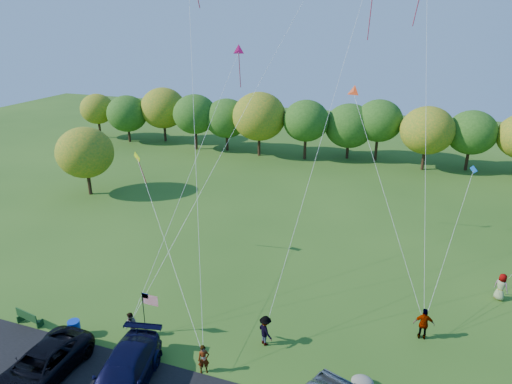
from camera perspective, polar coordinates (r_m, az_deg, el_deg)
ground at (r=25.78m, az=-5.35°, el=-20.42°), size 140.00×140.00×0.00m
treeline at (r=55.57m, az=12.20°, el=7.83°), size 76.41×27.63×8.21m
minivan_dark at (r=26.49m, az=-25.30°, el=-19.04°), size 2.59×5.60×1.56m
minivan_navy at (r=24.49m, az=-16.31°, el=-21.12°), size 3.60×6.36×1.74m
flyer_a at (r=24.76m, az=-6.56°, el=-20.07°), size 0.70×0.64×1.61m
flyer_b at (r=27.65m, az=-15.35°, el=-15.79°), size 0.93×0.84×1.58m
flyer_c at (r=26.22m, az=1.17°, el=-16.94°), size 1.32×1.24×1.79m
flyer_d at (r=28.18m, az=20.25°, el=-15.21°), size 1.17×0.58×1.93m
flyer_e at (r=33.59m, az=28.30°, el=-10.39°), size 1.07×1.00×1.83m
park_bench at (r=30.84m, az=-26.62°, el=-13.85°), size 1.77×0.57×0.98m
trash_barrel at (r=28.89m, az=-21.74°, el=-15.58°), size 0.67×0.67×1.00m
flag_assembly at (r=26.85m, az=-13.40°, el=-13.42°), size 1.02×0.66×2.76m
boulder_near at (r=24.81m, az=13.16°, el=-22.13°), size 1.11×0.87×0.56m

